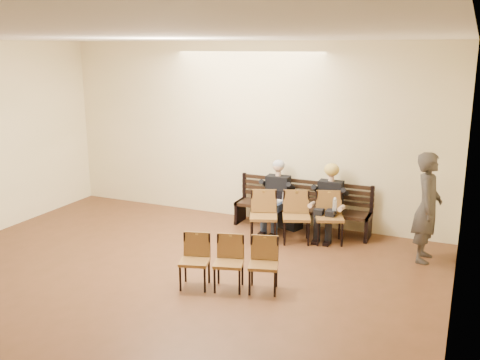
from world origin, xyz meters
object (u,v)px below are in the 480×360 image
object	(u,v)px
laptop	(273,203)
bag	(290,220)
bench	(301,219)
seated_man	(276,196)
water_bottle	(334,211)
seated_woman	(329,203)
chair_row_back	(229,264)
passerby	(428,199)
chair_row_front	(296,218)

from	to	relation	value
laptop	bag	distance (m)	0.58
bench	bag	xyz separation A→B (m)	(-0.23, 0.03, -0.07)
laptop	bag	world-z (taller)	laptop
seated_man	water_bottle	world-z (taller)	seated_man
seated_woman	chair_row_back	xyz separation A→B (m)	(-0.74, -2.74, -0.24)
bench	seated_man	world-z (taller)	seated_man
passerby	chair_row_front	world-z (taller)	passerby
bench	seated_man	bearing A→B (deg)	-165.58
bag	passerby	xyz separation A→B (m)	(2.50, -0.63, 0.88)
bench	passerby	distance (m)	2.48
laptop	bag	xyz separation A→B (m)	(0.25, 0.32, -0.41)
passerby	chair_row_back	world-z (taller)	passerby
chair_row_front	seated_woman	bearing A→B (deg)	29.63
water_bottle	bag	xyz separation A→B (m)	(-0.95, 0.41, -0.42)
bench	seated_man	size ratio (longest dim) A/B	2.00
chair_row_back	seated_woman	bearing A→B (deg)	59.06
seated_woman	bag	size ratio (longest dim) A/B	3.01
bag	chair_row_front	xyz separation A→B (m)	(0.34, -0.68, 0.30)
laptop	passerby	size ratio (longest dim) A/B	0.16
bench	water_bottle	bearing A→B (deg)	-27.93
seated_man	water_bottle	size ratio (longest dim) A/B	5.43
seated_man	passerby	world-z (taller)	passerby
seated_woman	chair_row_back	size ratio (longest dim) A/B	0.90
seated_woman	chair_row_front	distance (m)	0.71
seated_woman	passerby	distance (m)	1.83
seated_man	chair_row_back	world-z (taller)	seated_man
bench	chair_row_front	size ratio (longest dim) A/B	1.59
seated_woman	laptop	xyz separation A→B (m)	(-1.02, -0.17, -0.06)
bench	chair_row_back	size ratio (longest dim) A/B	1.86
chair_row_front	chair_row_back	size ratio (longest dim) A/B	1.17
bag	chair_row_front	distance (m)	0.82
water_bottle	chair_row_front	xyz separation A→B (m)	(-0.61, -0.27, -0.11)
seated_woman	water_bottle	xyz separation A→B (m)	(0.17, -0.26, -0.06)
water_bottle	passerby	bearing A→B (deg)	-8.02
laptop	chair_row_front	bearing A→B (deg)	-21.58
seated_man	seated_woman	bearing A→B (deg)	0.00
seated_man	laptop	size ratio (longest dim) A/B	4.05
passerby	chair_row_back	xyz separation A→B (m)	(-2.46, -2.26, -0.64)
seated_man	seated_woman	size ratio (longest dim) A/B	1.03
bench	chair_row_back	xyz separation A→B (m)	(-0.19, -2.86, 0.16)
seated_woman	passerby	size ratio (longest dim) A/B	0.61
chair_row_back	seated_man	bearing A→B (deg)	79.93
water_bottle	chair_row_back	size ratio (longest dim) A/B	0.17
seated_man	bench	bearing A→B (deg)	14.42
bench	chair_row_front	world-z (taller)	chair_row_front
passerby	chair_row_back	bearing A→B (deg)	133.51
seated_woman	water_bottle	distance (m)	0.32
passerby	chair_row_front	xyz separation A→B (m)	(-2.16, -0.05, -0.57)
chair_row_back	bag	bearing A→B (deg)	74.91
seated_man	chair_row_back	size ratio (longest dim) A/B	0.93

